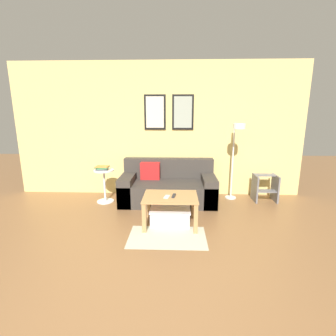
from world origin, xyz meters
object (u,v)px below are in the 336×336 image
at_px(remote_control, 174,196).
at_px(book_stack, 102,168).
at_px(floor_lamp, 237,144).
at_px(side_table, 104,183).
at_px(couch, 168,187).
at_px(coffee_table, 170,202).
at_px(cell_phone, 167,197).
at_px(step_stool, 265,187).
at_px(storage_bin, 170,216).

bearing_deg(remote_control, book_stack, 154.40).
xyz_separation_m(floor_lamp, side_table, (-2.36, -0.06, -0.71)).
height_order(couch, coffee_table, couch).
relative_size(couch, book_stack, 6.87).
bearing_deg(floor_lamp, side_table, -178.43).
height_order(floor_lamp, remote_control, floor_lamp).
relative_size(remote_control, cell_phone, 1.07).
bearing_deg(coffee_table, couch, 94.34).
bearing_deg(step_stool, floor_lamp, -170.57).
xyz_separation_m(couch, book_stack, (-1.18, -0.11, 0.38)).
bearing_deg(book_stack, step_stool, 3.50).
bearing_deg(step_stool, cell_phone, -148.26).
distance_m(storage_bin, side_table, 1.51).
distance_m(floor_lamp, remote_control, 1.58).
bearing_deg(cell_phone, coffee_table, 52.46).
distance_m(floor_lamp, side_table, 2.46).
relative_size(coffee_table, cell_phone, 5.55).
height_order(couch, book_stack, couch).
relative_size(floor_lamp, book_stack, 5.78).
relative_size(book_stack, cell_phone, 1.77).
bearing_deg(coffee_table, remote_control, -13.47).
bearing_deg(coffee_table, storage_bin, 94.62).
relative_size(coffee_table, book_stack, 3.13).
bearing_deg(side_table, remote_control, -35.35).
height_order(couch, remote_control, couch).
bearing_deg(remote_control, storage_bin, 144.86).
xyz_separation_m(remote_control, step_stool, (1.68, 1.07, -0.19)).
bearing_deg(step_stool, coffee_table, -148.51).
bearing_deg(couch, cell_phone, -88.57).
bearing_deg(couch, floor_lamp, -1.32).
bearing_deg(side_table, step_stool, 3.16).
xyz_separation_m(book_stack, step_stool, (2.98, 0.18, -0.38)).
bearing_deg(cell_phone, side_table, 154.13).
distance_m(floor_lamp, book_stack, 2.42).
distance_m(storage_bin, step_stool, 2.01).
bearing_deg(cell_phone, remote_control, 29.17).
bearing_deg(floor_lamp, book_stack, -178.01).
xyz_separation_m(side_table, book_stack, (-0.02, -0.02, 0.28)).
bearing_deg(side_table, coffee_table, -36.06).
bearing_deg(floor_lamp, coffee_table, -139.73).
height_order(remote_control, cell_phone, remote_control).
bearing_deg(step_stool, book_stack, -176.50).
relative_size(storage_bin, book_stack, 2.37).
height_order(storage_bin, floor_lamp, floor_lamp).
distance_m(remote_control, step_stool, 2.00).
distance_m(couch, storage_bin, 0.96).
bearing_deg(step_stool, storage_bin, -149.50).
xyz_separation_m(side_table, cell_phone, (1.18, -0.94, 0.08)).
height_order(couch, step_stool, couch).
xyz_separation_m(coffee_table, storage_bin, (-0.00, 0.04, -0.23)).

